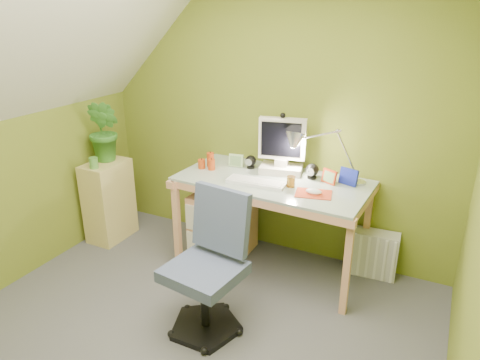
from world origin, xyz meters
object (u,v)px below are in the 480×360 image
at_px(monitor, 282,139).
at_px(potted_plant, 105,131).
at_px(side_ledge, 109,201).
at_px(radiator, 373,253).
at_px(desk_lamp, 338,143).
at_px(task_chair, 204,270).
at_px(desk, 272,225).

height_order(monitor, potted_plant, monitor).
relative_size(side_ledge, radiator, 1.96).
height_order(side_ledge, radiator, side_ledge).
relative_size(potted_plant, radiator, 1.47).
bearing_deg(desk_lamp, side_ledge, -165.41).
bearing_deg(potted_plant, desk_lamp, 8.98).
distance_m(side_ledge, task_chair, 1.66).
height_order(potted_plant, radiator, potted_plant).
bearing_deg(task_chair, radiator, 60.98).
relative_size(monitor, desk_lamp, 0.91).
bearing_deg(side_ledge, task_chair, -26.51).
bearing_deg(radiator, monitor, -177.41).
bearing_deg(desk_lamp, task_chair, -112.00).
bearing_deg(desk, potted_plant, -172.19).
xyz_separation_m(desk_lamp, radiator, (0.35, 0.09, -0.92)).
bearing_deg(side_ledge, potted_plant, 90.00).
distance_m(desk, side_ledge, 1.59).
bearing_deg(side_ledge, desk_lamp, 10.35).
bearing_deg(radiator, side_ledge, -172.89).
distance_m(side_ledge, potted_plant, 0.67).
bearing_deg(monitor, task_chair, -107.37).
relative_size(task_chair, radiator, 2.46).
relative_size(desk_lamp, side_ledge, 0.82).
bearing_deg(potted_plant, monitor, 11.48).
bearing_deg(monitor, radiator, -5.94).
bearing_deg(potted_plant, side_ledge, -90.00).
relative_size(side_ledge, task_chair, 0.80).
xyz_separation_m(monitor, radiator, (0.80, 0.09, -0.90)).
relative_size(side_ledge, potted_plant, 1.33).
distance_m(desk_lamp, side_ledge, 2.19).
bearing_deg(task_chair, desk_lamp, 71.40).
height_order(monitor, radiator, monitor).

